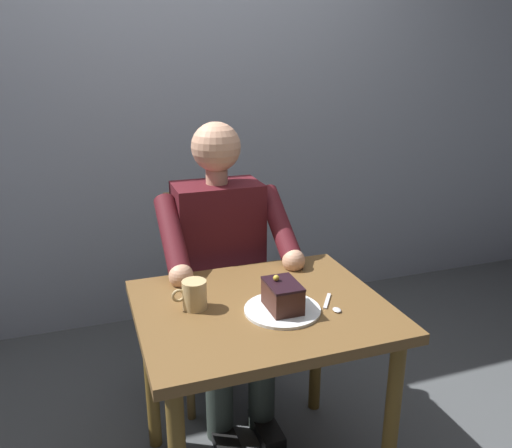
# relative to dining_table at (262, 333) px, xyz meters

# --- Properties ---
(cafe_rear_panel) EXTENTS (6.40, 0.12, 3.00)m
(cafe_rear_panel) POSITION_rel_dining_table_xyz_m (0.00, -1.41, 0.90)
(cafe_rear_panel) COLOR #9AA2B1
(cafe_rear_panel) RESTS_ON ground
(dining_table) EXTENTS (0.82, 0.68, 0.70)m
(dining_table) POSITION_rel_dining_table_xyz_m (0.00, 0.00, 0.00)
(dining_table) COLOR brown
(dining_table) RESTS_ON ground
(chair) EXTENTS (0.42, 0.42, 0.91)m
(chair) POSITION_rel_dining_table_xyz_m (0.00, -0.64, -0.09)
(chair) COLOR brown
(chair) RESTS_ON ground
(seated_person) EXTENTS (0.53, 0.58, 1.24)m
(seated_person) POSITION_rel_dining_table_xyz_m (0.00, -0.47, 0.05)
(seated_person) COLOR #4F151C
(seated_person) RESTS_ON ground
(dessert_plate) EXTENTS (0.25, 0.25, 0.01)m
(dessert_plate) POSITION_rel_dining_table_xyz_m (-0.05, 0.06, 0.11)
(dessert_plate) COLOR white
(dessert_plate) RESTS_ON dining_table
(cake_slice) EXTENTS (0.10, 0.14, 0.11)m
(cake_slice) POSITION_rel_dining_table_xyz_m (-0.05, 0.06, 0.16)
(cake_slice) COLOR #402119
(cake_slice) RESTS_ON dessert_plate
(coffee_cup) EXTENTS (0.12, 0.08, 0.10)m
(coffee_cup) POSITION_rel_dining_table_xyz_m (0.22, -0.05, 0.15)
(coffee_cup) COLOR tan
(coffee_cup) RESTS_ON dining_table
(dessert_spoon) EXTENTS (0.07, 0.14, 0.01)m
(dessert_spoon) POSITION_rel_dining_table_xyz_m (-0.21, 0.09, 0.11)
(dessert_spoon) COLOR silver
(dessert_spoon) RESTS_ON dining_table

